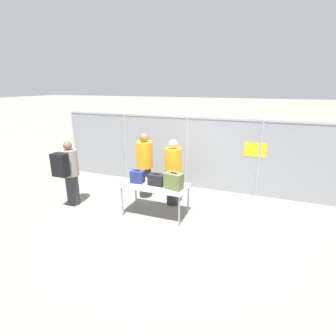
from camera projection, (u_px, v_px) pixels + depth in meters
name	position (u px, v px, depth m)	size (l,w,h in m)	color
ground_plane	(161.00, 214.00, 6.60)	(120.00, 120.00, 0.00)	gray
fence_section	(187.00, 151.00, 8.10)	(8.63, 0.07, 2.21)	#9EA0A5
inspection_table	(155.00, 187.00, 6.42)	(1.61, 0.84, 0.78)	#B2B2AD
suitcase_navy	(138.00, 177.00, 6.54)	(0.35, 0.27, 0.33)	navy
suitcase_black	(157.00, 180.00, 6.37)	(0.40, 0.26, 0.30)	black
suitcase_olive	(174.00, 181.00, 6.12)	(0.46, 0.31, 0.41)	#566033
traveler_hooded	(69.00, 171.00, 6.85)	(0.43, 0.67, 1.74)	#2D2D33
security_worker_near	(173.00, 172.00, 6.92)	(0.44, 0.44, 1.79)	#2D2D33
security_worker_far	(145.00, 165.00, 7.41)	(0.46, 0.46, 1.85)	#2D2D33
utility_trailer	(277.00, 168.00, 8.90)	(3.59, 2.04, 0.71)	silver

